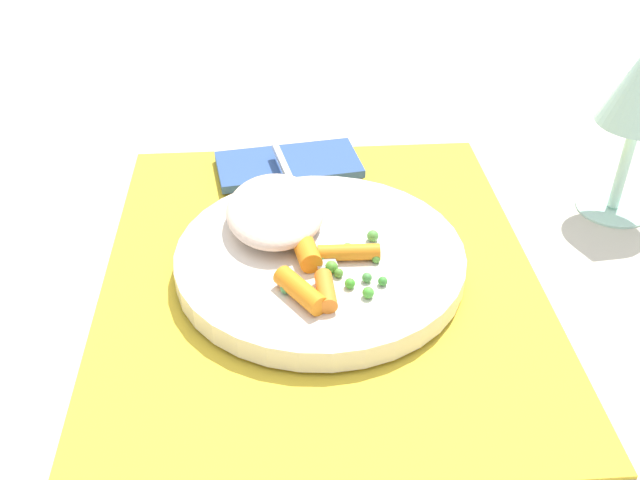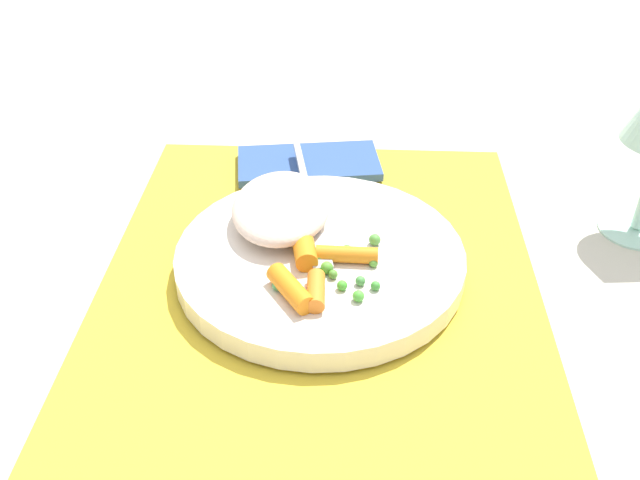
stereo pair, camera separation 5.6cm
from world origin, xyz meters
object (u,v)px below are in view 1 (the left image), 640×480
at_px(fork, 305,212).
at_px(napkin, 288,165).
at_px(rice_mound, 275,210).
at_px(carrot_portion, 317,266).
at_px(plate, 320,259).

relative_size(fork, napkin, 1.47).
xyz_separation_m(rice_mound, napkin, (-0.13, 0.01, -0.03)).
distance_m(carrot_portion, fork, 0.08).
distance_m(fork, napkin, 0.12).
bearing_deg(plate, rice_mound, -137.93).
distance_m(rice_mound, carrot_portion, 0.08).
bearing_deg(carrot_portion, plate, 171.52).
height_order(plate, napkin, plate).
height_order(plate, rice_mound, rice_mound).
bearing_deg(fork, plate, 10.67).
xyz_separation_m(carrot_portion, fork, (-0.08, -0.00, -0.00)).
bearing_deg(fork, carrot_portion, 3.48).
xyz_separation_m(plate, carrot_portion, (0.03, -0.00, 0.02)).
xyz_separation_m(carrot_portion, napkin, (-0.20, -0.02, -0.02)).
bearing_deg(fork, rice_mound, -63.51).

